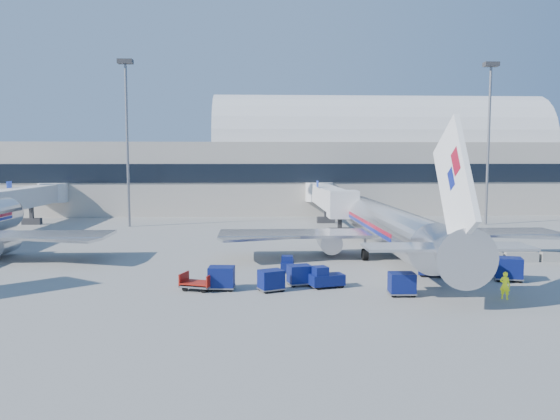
{
  "coord_description": "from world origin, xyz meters",
  "views": [
    {
      "loc": [
        -2.59,
        -45.43,
        9.24
      ],
      "look_at": [
        -0.29,
        6.0,
        4.44
      ],
      "focal_mm": 35.0,
      "sensor_mm": 36.0,
      "label": 1
    }
  ],
  "objects_px": {
    "tug_lead": "(326,278)",
    "mast_west": "(127,118)",
    "jetbridge_mid": "(24,198)",
    "ramp_worker": "(505,285)",
    "airliner_main": "(391,227)",
    "cart_train_a": "(299,275)",
    "cart_train_b": "(271,280)",
    "cart_train_c": "(222,278)",
    "mast_east": "(489,119)",
    "tug_right": "(432,268)",
    "tug_left": "(287,264)",
    "barrier_near": "(485,257)",
    "barrier_mid": "(521,257)",
    "barrier_far": "(557,257)",
    "cart_solo_near": "(402,283)",
    "cart_open_red": "(198,284)",
    "jetbridge_near": "(328,197)",
    "cart_solo_far": "(508,268)"
  },
  "relations": [
    {
      "from": "cart_train_c",
      "to": "ramp_worker",
      "type": "distance_m",
      "value": 19.22
    },
    {
      "from": "mast_east",
      "to": "cart_train_c",
      "type": "distance_m",
      "value": 53.02
    },
    {
      "from": "mast_west",
      "to": "cart_train_a",
      "type": "bearing_deg",
      "value": -60.34
    },
    {
      "from": "mast_east",
      "to": "tug_lead",
      "type": "height_order",
      "value": "mast_east"
    },
    {
      "from": "jetbridge_near",
      "to": "tug_left",
      "type": "relative_size",
      "value": 12.54
    },
    {
      "from": "airliner_main",
      "to": "jetbridge_mid",
      "type": "bearing_deg",
      "value": 149.36
    },
    {
      "from": "jetbridge_mid",
      "to": "tug_lead",
      "type": "distance_m",
      "value": 52.84
    },
    {
      "from": "barrier_far",
      "to": "cart_solo_near",
      "type": "distance_m",
      "value": 20.78
    },
    {
      "from": "ramp_worker",
      "to": "cart_solo_far",
      "type": "bearing_deg",
      "value": -76.69
    },
    {
      "from": "cart_open_red",
      "to": "barrier_near",
      "type": "bearing_deg",
      "value": 40.38
    },
    {
      "from": "tug_right",
      "to": "barrier_near",
      "type": "bearing_deg",
      "value": 55.53
    },
    {
      "from": "mast_east",
      "to": "barrier_far",
      "type": "distance_m",
      "value": 31.92
    },
    {
      "from": "barrier_near",
      "to": "cart_open_red",
      "type": "relative_size",
      "value": 1.15
    },
    {
      "from": "airliner_main",
      "to": "barrier_near",
      "type": "height_order",
      "value": "airliner_main"
    },
    {
      "from": "tug_lead",
      "to": "tug_left",
      "type": "distance_m",
      "value": 6.34
    },
    {
      "from": "tug_lead",
      "to": "cart_solo_far",
      "type": "height_order",
      "value": "cart_solo_far"
    },
    {
      "from": "jetbridge_near",
      "to": "cart_train_a",
      "type": "relative_size",
      "value": 13.88
    },
    {
      "from": "airliner_main",
      "to": "cart_train_a",
      "type": "relative_size",
      "value": 18.81
    },
    {
      "from": "airliner_main",
      "to": "tug_left",
      "type": "height_order",
      "value": "airliner_main"
    },
    {
      "from": "tug_lead",
      "to": "mast_west",
      "type": "bearing_deg",
      "value": 106.07
    },
    {
      "from": "barrier_near",
      "to": "cart_train_b",
      "type": "distance_m",
      "value": 21.87
    },
    {
      "from": "mast_west",
      "to": "ramp_worker",
      "type": "relative_size",
      "value": 12.27
    },
    {
      "from": "cart_train_c",
      "to": "cart_open_red",
      "type": "height_order",
      "value": "cart_train_c"
    },
    {
      "from": "barrier_mid",
      "to": "cart_train_b",
      "type": "distance_m",
      "value": 24.86
    },
    {
      "from": "jetbridge_mid",
      "to": "cart_train_b",
      "type": "relative_size",
      "value": 13.22
    },
    {
      "from": "airliner_main",
      "to": "tug_left",
      "type": "xyz_separation_m",
      "value": [
        -10.01,
        -5.59,
        -2.3
      ]
    },
    {
      "from": "cart_train_c",
      "to": "tug_left",
      "type": "bearing_deg",
      "value": 55.01
    },
    {
      "from": "cart_train_a",
      "to": "ramp_worker",
      "type": "relative_size",
      "value": 1.08
    },
    {
      "from": "barrier_far",
      "to": "cart_solo_far",
      "type": "bearing_deg",
      "value": -137.3
    },
    {
      "from": "mast_west",
      "to": "jetbridge_mid",
      "type": "bearing_deg",
      "value": 176.79
    },
    {
      "from": "mast_west",
      "to": "barrier_near",
      "type": "height_order",
      "value": "mast_west"
    },
    {
      "from": "tug_left",
      "to": "barrier_near",
      "type": "bearing_deg",
      "value": -74.82
    },
    {
      "from": "cart_train_b",
      "to": "cart_solo_far",
      "type": "xyz_separation_m",
      "value": [
        18.14,
        2.46,
        0.16
      ]
    },
    {
      "from": "jetbridge_near",
      "to": "ramp_worker",
      "type": "height_order",
      "value": "jetbridge_near"
    },
    {
      "from": "mast_west",
      "to": "tug_lead",
      "type": "xyz_separation_m",
      "value": [
        22.43,
        -36.94,
        -14.07
      ]
    },
    {
      "from": "tug_left",
      "to": "cart_train_c",
      "type": "xyz_separation_m",
      "value": [
        -5.03,
        -6.21,
        0.26
      ]
    },
    {
      "from": "airliner_main",
      "to": "jetbridge_near",
      "type": "xyz_separation_m",
      "value": [
        -2.4,
        26.3,
        1.0
      ]
    },
    {
      "from": "jetbridge_near",
      "to": "tug_lead",
      "type": "height_order",
      "value": "jetbridge_near"
    },
    {
      "from": "ramp_worker",
      "to": "cart_train_b",
      "type": "bearing_deg",
      "value": 30.03
    },
    {
      "from": "cart_train_a",
      "to": "tug_right",
      "type": "bearing_deg",
      "value": -0.8
    },
    {
      "from": "cart_solo_near",
      "to": "ramp_worker",
      "type": "height_order",
      "value": "ramp_worker"
    },
    {
      "from": "mast_west",
      "to": "cart_train_a",
      "type": "height_order",
      "value": "mast_west"
    },
    {
      "from": "jetbridge_mid",
      "to": "barrier_mid",
      "type": "xyz_separation_m",
      "value": [
        55.7,
        -28.81,
        -3.48
      ]
    },
    {
      "from": "jetbridge_mid",
      "to": "ramp_worker",
      "type": "relative_size",
      "value": 14.93
    },
    {
      "from": "tug_right",
      "to": "cart_train_c",
      "type": "bearing_deg",
      "value": -151.13
    },
    {
      "from": "barrier_mid",
      "to": "cart_train_a",
      "type": "distance_m",
      "value": 22.26
    },
    {
      "from": "cart_train_a",
      "to": "cart_train_b",
      "type": "height_order",
      "value": "cart_train_a"
    },
    {
      "from": "jetbridge_mid",
      "to": "barrier_near",
      "type": "distance_m",
      "value": 59.9
    },
    {
      "from": "mast_west",
      "to": "tug_right",
      "type": "xyz_separation_m",
      "value": [
        31.32,
        -33.53,
        -14.11
      ]
    },
    {
      "from": "mast_east",
      "to": "barrier_near",
      "type": "distance_m",
      "value": 33.67
    }
  ]
}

